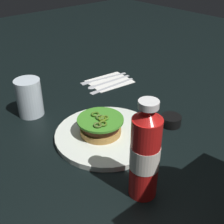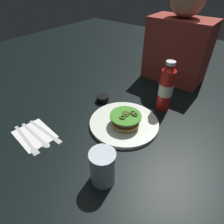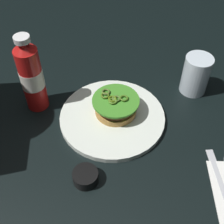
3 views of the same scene
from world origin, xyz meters
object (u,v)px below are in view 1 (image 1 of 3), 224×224
spoon_utensil (103,83)px  burger_sandwich (99,126)px  water_glass (29,98)px  napkin (110,81)px  dinner_plate (107,135)px  ketchup_bottle (145,154)px  butter_knife (110,86)px  condiment_cup (171,121)px  fork_utensil (100,78)px

spoon_utensil → burger_sandwich: bearing=48.7°
water_glass → napkin: 0.34m
water_glass → spoon_utensil: (-0.31, -0.02, -0.05)m
burger_sandwich → dinner_plate: bearing=149.0°
burger_sandwich → ketchup_bottle: (0.06, 0.21, 0.07)m
burger_sandwich → ketchup_bottle: ketchup_bottle is taller
water_glass → butter_knife: bearing=176.9°
burger_sandwich → water_glass: bearing=-71.3°
ketchup_bottle → spoon_utensil: size_ratio=1.18×
water_glass → napkin: (-0.34, -0.02, -0.06)m
butter_knife → water_glass: bearing=-3.1°
condiment_cup → butter_knife: bearing=-95.2°
condiment_cup → dinner_plate: bearing=-22.8°
condiment_cup → fork_utensil: 0.38m
dinner_plate → spoon_utensil: dinner_plate is taller
butter_knife → condiment_cup: bearing=84.8°
burger_sandwich → spoon_utensil: burger_sandwich is taller
napkin → dinner_plate: bearing=48.1°
burger_sandwich → fork_utensil: burger_sandwich is taller
dinner_plate → ketchup_bottle: 0.24m
water_glass → spoon_utensil: bearing=-176.1°
water_glass → spoon_utensil: size_ratio=0.60×
dinner_plate → fork_utensil: 0.38m
fork_utensil → butter_knife: 0.08m
burger_sandwich → butter_knife: size_ratio=0.63×
burger_sandwich → condiment_cup: burger_sandwich is taller
dinner_plate → fork_utensil: dinner_plate is taller
fork_utensil → water_glass: bearing=10.2°
fork_utensil → burger_sandwich: bearing=50.7°
ketchup_bottle → water_glass: size_ratio=1.95×
condiment_cup → napkin: condiment_cup is taller
dinner_plate → butter_knife: (-0.21, -0.23, -0.00)m
burger_sandwich → fork_utensil: size_ratio=0.63×
ketchup_bottle → water_glass: ketchup_bottle is taller
burger_sandwich → condiment_cup: bearing=156.4°
burger_sandwich → napkin: 0.36m
ketchup_bottle → condiment_cup: ketchup_bottle is taller
burger_sandwich → napkin: burger_sandwich is taller
dinner_plate → ketchup_bottle: size_ratio=1.25×
napkin → fork_utensil: bearing=-69.2°
water_glass → napkin: water_glass is taller
water_glass → condiment_cup: bearing=130.7°
water_glass → condiment_cup: 0.43m
condiment_cup → spoon_utensil: bearing=-94.7°
ketchup_bottle → napkin: size_ratio=1.44×
ketchup_bottle → fork_utensil: size_ratio=1.14×
dinner_plate → napkin: (-0.24, -0.27, -0.01)m
ketchup_bottle → spoon_utensil: (-0.28, -0.47, -0.10)m
dinner_plate → butter_knife: dinner_plate is taller
ketchup_bottle → condiment_cup: bearing=-153.1°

